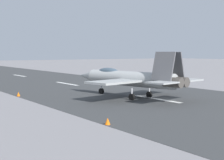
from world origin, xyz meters
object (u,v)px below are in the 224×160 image
Objects in this scene: marker_cone_near at (108,121)px; crew_person at (112,80)px; marker_cone_mid at (18,94)px; fighter_jet at (130,78)px.

crew_person is at bearing -34.44° from marker_cone_near.
marker_cone_near is at bearing 180.00° from marker_cone_mid.
crew_person is 3.04× the size of marker_cone_mid.
fighter_jet reaches higher than marker_cone_near.
marker_cone_mid is at bearing 109.63° from crew_person.
marker_cone_mid is (-6.60, 18.49, -0.56)m from crew_person.
fighter_jet is 16.14m from marker_cone_near.
marker_cone_mid is at bearing 51.58° from fighter_jet.
fighter_jet is at bearing 153.53° from crew_person.
crew_person is 3.04× the size of marker_cone_near.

